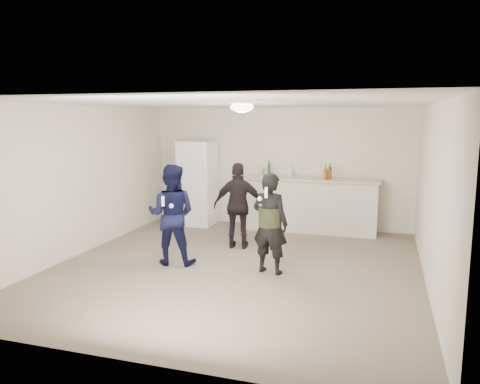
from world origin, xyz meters
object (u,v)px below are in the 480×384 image
(spectator, at_px, (239,206))
(woman, at_px, (270,223))
(fridge, at_px, (198,183))
(counter, at_px, (311,206))
(shaker, at_px, (263,172))
(man, at_px, (172,215))

(spectator, bearing_deg, woman, 115.44)
(fridge, bearing_deg, counter, 1.65)
(woman, bearing_deg, shaker, -62.05)
(woman, relative_size, spectator, 0.99)
(woman, bearing_deg, fridge, -38.79)
(fridge, relative_size, shaker, 10.59)
(counter, xyz_separation_m, man, (-1.77, -2.77, 0.27))
(fridge, distance_m, man, 2.79)
(counter, relative_size, shaker, 15.29)
(fridge, xyz_separation_m, spectator, (1.41, -1.54, -0.14))
(fridge, height_order, spectator, fridge)
(counter, distance_m, spectator, 1.93)
(fridge, bearing_deg, spectator, -47.62)
(woman, xyz_separation_m, spectator, (-0.84, 1.14, 0.01))
(shaker, height_order, spectator, spectator)
(shaker, bearing_deg, man, -104.12)
(shaker, bearing_deg, counter, -5.89)
(fridge, distance_m, shaker, 1.43)
(counter, distance_m, fridge, 2.46)
(man, xyz_separation_m, woman, (1.58, 0.02, -0.04))
(man, relative_size, woman, 1.05)
(fridge, relative_size, woman, 1.19)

